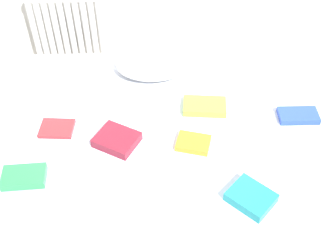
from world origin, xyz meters
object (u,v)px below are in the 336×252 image
(textbook_blue, at_px, (298,116))
(textbook_red, at_px, (57,128))
(pillow, at_px, (153,64))
(bed, at_px, (168,160))
(textbook_lime, at_px, (205,106))
(textbook_maroon, at_px, (117,140))
(radiator, at_px, (68,32))
(textbook_teal, at_px, (251,197))
(textbook_green, at_px, (24,177))
(textbook_orange, at_px, (193,143))

(textbook_blue, xyz_separation_m, textbook_red, (-1.33, -0.05, -0.01))
(pillow, distance_m, textbook_red, 0.72)
(bed, relative_size, textbook_lime, 8.25)
(textbook_maroon, xyz_separation_m, textbook_blue, (1.00, 0.16, -0.01))
(textbook_red, relative_size, textbook_lime, 0.74)
(pillow, height_order, textbook_lime, pillow)
(textbook_lime, bearing_deg, radiator, 137.36)
(textbook_blue, distance_m, textbook_lime, 0.52)
(textbook_teal, bearing_deg, radiator, 166.20)
(bed, height_order, textbook_maroon, textbook_maroon)
(radiator, xyz_separation_m, textbook_blue, (1.45, -1.13, 0.14))
(radiator, relative_size, pillow, 1.28)
(textbook_green, relative_size, textbook_teal, 1.05)
(radiator, relative_size, textbook_red, 3.25)
(bed, height_order, textbook_teal, textbook_teal)
(textbook_maroon, xyz_separation_m, textbook_red, (-0.33, 0.11, -0.01))
(textbook_maroon, relative_size, textbook_green, 1.00)
(textbook_maroon, xyz_separation_m, textbook_green, (-0.44, -0.23, -0.00))
(textbook_teal, bearing_deg, pillow, 157.46)
(textbook_green, xyz_separation_m, textbook_lime, (0.93, 0.48, -0.00))
(textbook_blue, bearing_deg, pillow, 151.56)
(textbook_red, bearing_deg, textbook_orange, -6.52)
(radiator, bearing_deg, pillow, -46.92)
(textbook_red, bearing_deg, radiator, 99.74)
(textbook_lime, bearing_deg, textbook_red, -164.76)
(textbook_teal, bearing_deg, textbook_orange, 166.90)
(textbook_blue, xyz_separation_m, textbook_lime, (-0.52, 0.09, 0.00))
(radiator, bearing_deg, textbook_green, -89.85)
(bed, bearing_deg, textbook_green, -156.02)
(pillow, height_order, textbook_teal, pillow)
(radiator, bearing_deg, textbook_orange, -57.35)
(pillow, distance_m, textbook_maroon, 0.64)
(bed, bearing_deg, textbook_teal, -52.63)
(bed, distance_m, textbook_green, 0.83)
(radiator, distance_m, textbook_orange, 1.57)
(textbook_maroon, relative_size, textbook_teal, 1.05)
(textbook_teal, bearing_deg, textbook_lime, 146.90)
(radiator, xyz_separation_m, textbook_teal, (1.09, -1.68, 0.15))
(textbook_green, distance_m, textbook_teal, 1.09)
(radiator, height_order, textbook_red, radiator)
(textbook_red, relative_size, textbook_teal, 0.90)
(pillow, distance_m, textbook_lime, 0.46)
(bed, height_order, textbook_blue, textbook_blue)
(textbook_green, bearing_deg, textbook_maroon, 24.23)
(textbook_maroon, xyz_separation_m, textbook_lime, (0.49, 0.25, -0.00))
(bed, xyz_separation_m, textbook_blue, (0.73, 0.07, 0.27))
(bed, distance_m, textbook_red, 0.66)
(textbook_teal, bearing_deg, textbook_blue, 100.13)
(pillow, bearing_deg, textbook_red, -136.75)
(textbook_orange, distance_m, textbook_red, 0.75)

